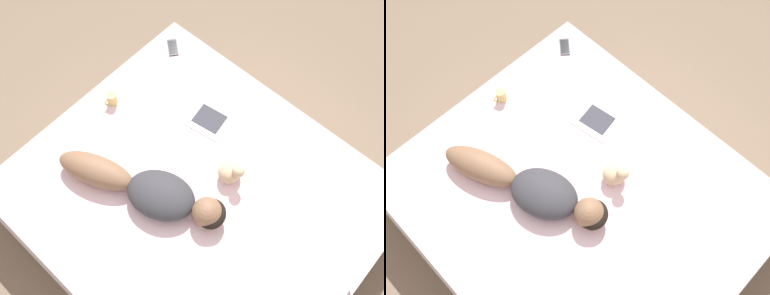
{
  "view_description": "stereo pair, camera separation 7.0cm",
  "coord_description": "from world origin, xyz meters",
  "views": [
    {
      "loc": [
        0.82,
        0.7,
        3.3
      ],
      "look_at": [
        -0.2,
        -0.23,
        0.61
      ],
      "focal_mm": 42.0,
      "sensor_mm": 36.0,
      "label": 1
    },
    {
      "loc": [
        0.77,
        0.75,
        3.3
      ],
      "look_at": [
        -0.2,
        -0.23,
        0.61
      ],
      "focal_mm": 42.0,
      "sensor_mm": 36.0,
      "label": 2
    }
  ],
  "objects": [
    {
      "name": "plush_toy",
      "position": [
        -0.23,
        0.09,
        0.64
      ],
      "size": [
        0.17,
        0.18,
        0.21
      ],
      "color": "#D1B289",
      "rests_on": "bed"
    },
    {
      "name": "cell_phone",
      "position": [
        -0.77,
        -0.94,
        0.56
      ],
      "size": [
        0.16,
        0.17,
        0.01
      ],
      "rotation": [
        0.0,
        0.0,
        -0.7
      ],
      "color": "black",
      "rests_on": "bed"
    },
    {
      "name": "open_magazine",
      "position": [
        -0.6,
        -0.32,
        0.56
      ],
      "size": [
        0.56,
        0.37,
        0.01
      ],
      "rotation": [
        0.0,
        0.0,
        0.16
      ],
      "color": "white",
      "rests_on": "bed"
    },
    {
      "name": "person",
      "position": [
        0.22,
        -0.21,
        0.65
      ],
      "size": [
        0.59,
        1.15,
        0.2
      ],
      "rotation": [
        0.0,
        0.0,
        0.35
      ],
      "color": "brown",
      "rests_on": "bed"
    },
    {
      "name": "bed",
      "position": [
        0.0,
        0.0,
        0.28
      ],
      "size": [
        1.99,
        2.28,
        0.56
      ],
      "color": "beige",
      "rests_on": "ground_plane"
    },
    {
      "name": "ground_plane",
      "position": [
        0.0,
        0.0,
        0.0
      ],
      "size": [
        12.0,
        12.0,
        0.0
      ],
      "primitive_type": "plane",
      "color": "#7A6651"
    },
    {
      "name": "coffee_mug",
      "position": [
        -0.11,
        -0.92,
        0.61
      ],
      "size": [
        0.1,
        0.07,
        0.1
      ],
      "color": "tan",
      "rests_on": "bed"
    }
  ]
}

